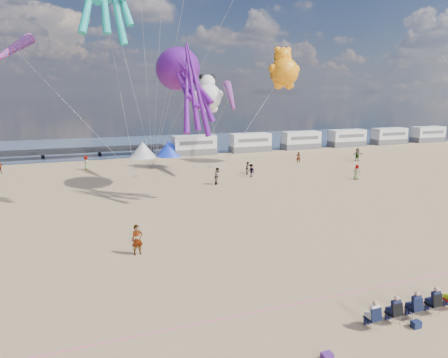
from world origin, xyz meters
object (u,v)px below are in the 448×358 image
at_px(beachgoer_4, 357,155).
at_px(kite_panda, 208,97).
at_px(motorhome_3, 347,138).
at_px(tent_blue, 169,148).
at_px(tent_white, 143,150).
at_px(kite_octopus_purple, 178,69).
at_px(beachgoer_2, 251,171).
at_px(spectator_row, 414,304).
at_px(sandbag_e, 153,167).
at_px(standing_person, 137,240).
at_px(kite_teddy_orange, 284,72).
at_px(motorhome_0, 194,145).
at_px(windsock_right, 179,63).
at_px(motorhome_4, 389,136).
at_px(cooler_purple, 327,357).
at_px(windsock_left, 14,48).
at_px(beachgoer_1, 248,168).
at_px(sandbag_b, 211,167).
at_px(beachgoer_0, 86,163).
at_px(cooler_navy, 416,324).
at_px(windsock_mid, 230,96).
at_px(motorhome_5, 428,134).
at_px(sandbag_a, 136,176).
at_px(motorhome_1, 250,143).
at_px(beachgoer_6, 357,172).
at_px(beachgoer_5, 298,158).
at_px(sandbag_c, 220,171).
at_px(sandbag_d, 196,167).

distance_m(beachgoer_4, kite_panda, 23.23).
distance_m(motorhome_3, tent_blue, 32.50).
height_order(tent_white, kite_octopus_purple, kite_octopus_purple).
xyz_separation_m(tent_white, beachgoer_4, (28.10, -13.62, -0.28)).
distance_m(beachgoer_2, kite_octopus_purple, 14.38).
distance_m(spectator_row, sandbag_e, 39.17).
bearing_deg(standing_person, kite_teddy_orange, 38.81).
bearing_deg(motorhome_0, windsock_right, -110.81).
bearing_deg(motorhome_4, windsock_right, -159.76).
bearing_deg(cooler_purple, windsock_left, 112.10).
xyz_separation_m(tent_blue, kite_octopus_purple, (-3.47, -20.79, 10.56)).
height_order(motorhome_0, spectator_row, motorhome_0).
xyz_separation_m(motorhome_0, tent_white, (-8.00, 0.00, -0.30)).
height_order(beachgoer_1, sandbag_e, beachgoer_1).
distance_m(cooler_purple, sandbag_b, 38.62).
bearing_deg(motorhome_0, beachgoer_0, -155.88).
bearing_deg(cooler_navy, standing_person, 129.62).
height_order(beachgoer_1, windsock_mid, windsock_mid).
bearing_deg(sandbag_e, beachgoer_1, -38.53).
bearing_deg(kite_teddy_orange, sandbag_e, -167.28).
distance_m(beachgoer_1, kite_panda, 9.97).
distance_m(beachgoer_2, windsock_right, 14.28).
relative_size(windsock_left, windsock_right, 1.76).
bearing_deg(windsock_right, kite_teddy_orange, 15.40).
bearing_deg(standing_person, motorhome_5, 22.48).
distance_m(windsock_left, windsock_right, 15.69).
xyz_separation_m(sandbag_a, windsock_right, (4.84, -2.32, 12.50)).
distance_m(motorhome_1, motorhome_5, 38.00).
height_order(motorhome_3, kite_teddy_orange, kite_teddy_orange).
bearing_deg(motorhome_1, tent_blue, 180.00).
height_order(beachgoer_2, beachgoer_4, beachgoer_4).
distance_m(cooler_purple, sandbag_e, 40.11).
distance_m(standing_person, windsock_right, 24.73).
xyz_separation_m(beachgoer_2, windsock_left, (-23.31, 0.99, 12.72)).
bearing_deg(sandbag_a, standing_person, -97.63).
distance_m(beachgoer_6, windsock_left, 36.67).
bearing_deg(beachgoer_5, sandbag_e, 22.55).
bearing_deg(cooler_navy, beachgoer_5, 66.55).
bearing_deg(standing_person, kite_panda, 54.60).
bearing_deg(beachgoer_1, beachgoer_4, -51.88).
height_order(spectator_row, sandbag_b, spectator_row).
bearing_deg(sandbag_c, sandbag_d, 119.88).
bearing_deg(beachgoer_4, beachgoer_0, 171.22).
distance_m(beachgoer_1, sandbag_a, 13.18).
xyz_separation_m(motorhome_5, kite_octopus_purple, (-54.97, -20.79, 10.26)).
bearing_deg(beachgoer_5, sandbag_c, 41.70).
bearing_deg(sandbag_b, windsock_mid, -81.43).
bearing_deg(sandbag_d, motorhome_3, 18.62).
bearing_deg(tent_blue, sandbag_b, -74.93).
height_order(motorhome_5, sandbag_d, motorhome_5).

